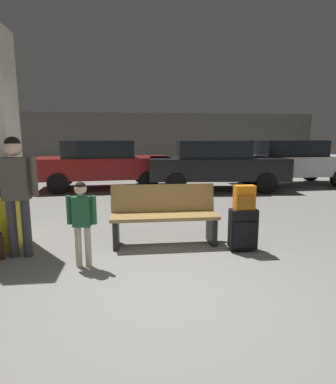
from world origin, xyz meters
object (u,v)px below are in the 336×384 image
bench (164,215)px  child (82,215)px  backpack_bright (244,198)px  adult (16,184)px  suitcase (243,229)px  parked_car_side (290,161)px  parked_car_far (103,163)px  parked_car_near (215,164)px

bench → child: 1.35m
backpack_bright → child: bearing=-171.8°
bench → adult: adult is taller
backpack_bright → adult: size_ratio=0.21×
suitcase → adult: (-3.06, 0.13, 0.67)m
bench → parked_car_side: 7.35m
backpack_bright → parked_car_side: 7.05m
parked_car_far → backpack_bright: bearing=-67.3°
child → parked_car_far: parked_car_far is taller
backpack_bright → child: child is taller
parked_car_side → parked_car_near: 2.85m
backpack_bright → suitcase: bearing=99.3°
suitcase → parked_car_far: parked_car_far is taller
parked_car_side → child: bearing=-133.4°
suitcase → child: (-2.17, -0.31, 0.34)m
suitcase → parked_car_near: parked_car_near is taller
adult → suitcase: bearing=-2.3°
parked_car_far → parked_car_side: 6.24m
suitcase → parked_car_far: bearing=112.7°
child → parked_car_side: size_ratio=0.26×
child → bench: bearing=35.0°
parked_car_far → parked_car_near: size_ratio=1.00×
suitcase → adult: size_ratio=0.37×
bench → parked_car_side: (4.85, 5.51, 0.36)m
adult → parked_car_far: bearing=84.2°
backpack_bright → parked_car_far: bearing=112.7°
child → parked_car_far: 6.25m
bench → parked_car_near: (2.08, 4.84, 0.36)m
suitcase → parked_car_side: size_ratio=0.14×
bench → suitcase: (1.08, -0.45, -0.12)m
backpack_bright → parked_car_far: parked_car_far is taller
child → parked_car_near: parked_car_near is taller
suitcase → child: bearing=-171.8°
suitcase → parked_car_side: bearing=57.7°
suitcase → parked_car_far: size_ratio=0.14×
child → parked_car_far: size_ratio=0.25×
adult → parked_car_near: (4.06, 5.16, -0.19)m
child → adult: adult is taller
suitcase → parked_car_near: bearing=79.3°
backpack_bright → adult: 3.07m
child → backpack_bright: bearing=8.2°
backpack_bright → bench: bearing=157.3°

